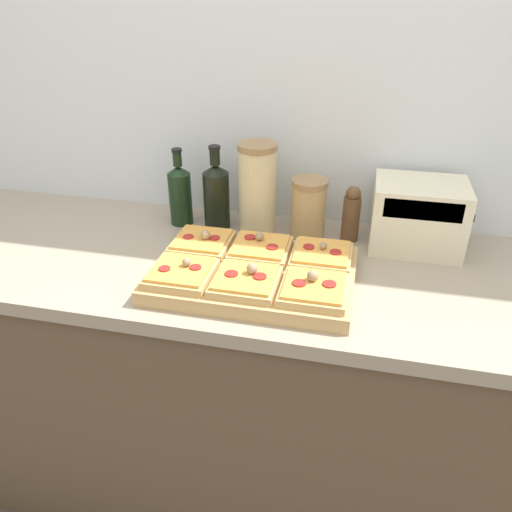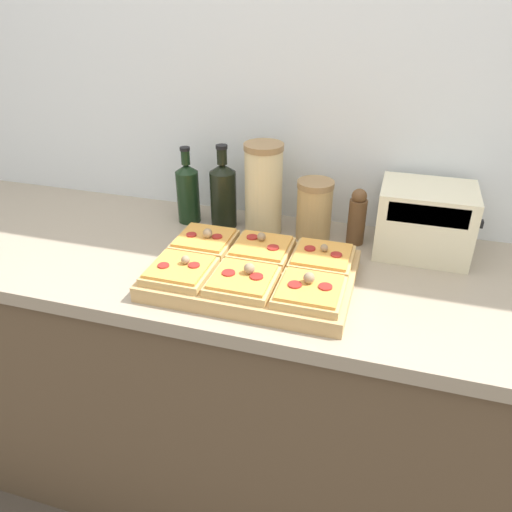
# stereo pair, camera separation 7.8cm
# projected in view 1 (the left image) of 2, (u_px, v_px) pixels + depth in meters

# --- Properties ---
(wall_back) EXTENTS (6.00, 0.06, 2.50)m
(wall_back) POSITION_uv_depth(u_px,v_px,m) (290.00, 120.00, 1.55)
(wall_back) COLOR silver
(wall_back) RESTS_ON ground_plane
(kitchen_counter) EXTENTS (2.63, 0.67, 0.94)m
(kitchen_counter) POSITION_uv_depth(u_px,v_px,m) (265.00, 386.00, 1.63)
(kitchen_counter) COLOR brown
(kitchen_counter) RESTS_ON ground_plane
(cutting_board) EXTENTS (0.52, 0.36, 0.04)m
(cutting_board) POSITION_uv_depth(u_px,v_px,m) (253.00, 275.00, 1.31)
(cutting_board) COLOR tan
(cutting_board) RESTS_ON kitchen_counter
(pizza_slice_back_left) EXTENTS (0.16, 0.16, 0.05)m
(pizza_slice_back_left) POSITION_uv_depth(u_px,v_px,m) (202.00, 242.00, 1.40)
(pizza_slice_back_left) COLOR tan
(pizza_slice_back_left) RESTS_ON cutting_board
(pizza_slice_back_center) EXTENTS (0.16, 0.16, 0.05)m
(pizza_slice_back_center) POSITION_uv_depth(u_px,v_px,m) (260.00, 248.00, 1.36)
(pizza_slice_back_center) COLOR tan
(pizza_slice_back_center) RESTS_ON cutting_board
(pizza_slice_back_right) EXTENTS (0.16, 0.16, 0.05)m
(pizza_slice_back_right) POSITION_uv_depth(u_px,v_px,m) (322.00, 255.00, 1.33)
(pizza_slice_back_right) COLOR tan
(pizza_slice_back_right) RESTS_ON cutting_board
(pizza_slice_front_left) EXTENTS (0.16, 0.16, 0.05)m
(pizza_slice_front_left) POSITION_uv_depth(u_px,v_px,m) (181.00, 273.00, 1.25)
(pizza_slice_front_left) COLOR tan
(pizza_slice_front_left) RESTS_ON cutting_board
(pizza_slice_front_center) EXTENTS (0.16, 0.16, 0.06)m
(pizza_slice_front_center) POSITION_uv_depth(u_px,v_px,m) (246.00, 280.00, 1.22)
(pizza_slice_front_center) COLOR tan
(pizza_slice_front_center) RESTS_ON cutting_board
(pizza_slice_front_right) EXTENTS (0.16, 0.16, 0.06)m
(pizza_slice_front_right) POSITION_uv_depth(u_px,v_px,m) (314.00, 289.00, 1.19)
(pizza_slice_front_right) COLOR tan
(pizza_slice_front_right) RESTS_ON cutting_board
(olive_oil_bottle) EXTENTS (0.07, 0.07, 0.25)m
(olive_oil_bottle) POSITION_uv_depth(u_px,v_px,m) (180.00, 194.00, 1.58)
(olive_oil_bottle) COLOR black
(olive_oil_bottle) RESTS_ON kitchen_counter
(wine_bottle) EXTENTS (0.08, 0.08, 0.26)m
(wine_bottle) POSITION_uv_depth(u_px,v_px,m) (216.00, 195.00, 1.55)
(wine_bottle) COLOR black
(wine_bottle) RESTS_ON kitchen_counter
(grain_jar_tall) EXTENTS (0.12, 0.12, 0.28)m
(grain_jar_tall) POSITION_uv_depth(u_px,v_px,m) (257.00, 189.00, 1.51)
(grain_jar_tall) COLOR beige
(grain_jar_tall) RESTS_ON kitchen_counter
(grain_jar_short) EXTENTS (0.11, 0.11, 0.18)m
(grain_jar_short) POSITION_uv_depth(u_px,v_px,m) (309.00, 208.00, 1.51)
(grain_jar_short) COLOR tan
(grain_jar_short) RESTS_ON kitchen_counter
(pepper_mill) EXTENTS (0.05, 0.05, 0.17)m
(pepper_mill) POSITION_uv_depth(u_px,v_px,m) (351.00, 214.00, 1.49)
(pepper_mill) COLOR brown
(pepper_mill) RESTS_ON kitchen_counter
(toaster_oven) EXTENTS (0.28, 0.20, 0.20)m
(toaster_oven) POSITION_uv_depth(u_px,v_px,m) (418.00, 216.00, 1.44)
(toaster_oven) COLOR beige
(toaster_oven) RESTS_ON kitchen_counter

